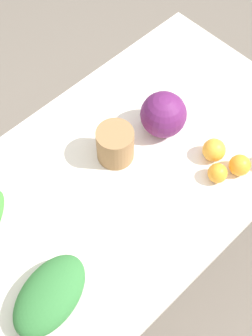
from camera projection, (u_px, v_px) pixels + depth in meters
ground_plane at (126, 250)px, 2.30m from camera, size 8.00×8.00×0.00m
dining_table at (126, 185)px, 1.73m from camera, size 1.47×0.85×0.76m
cabbage_purple at (163, 114)px, 1.67m from camera, size 0.17×0.17×0.17m
paper_bag at (115, 145)px, 1.62m from camera, size 0.13×0.13×0.14m
greens_bunch_kale at (50, 295)px, 1.37m from camera, size 0.31×0.23×0.09m
orange_1 at (218, 173)px, 1.60m from camera, size 0.07×0.07×0.07m
orange_2 at (240, 165)px, 1.61m from camera, size 0.08×0.08×0.08m
orange_3 at (214, 150)px, 1.64m from camera, size 0.08×0.08×0.08m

